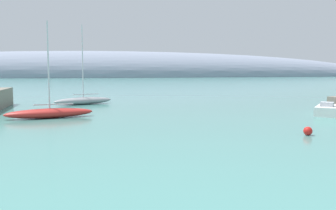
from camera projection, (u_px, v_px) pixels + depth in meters
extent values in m
ellipsoid|color=gray|center=(120.00, 77.00, 231.23)|extent=(397.33, 50.99, 33.29)
ellipsoid|color=red|center=(50.00, 113.00, 31.17)|extent=(7.68, 3.04, 0.84)
cylinder|color=silver|center=(48.00, 65.00, 30.76)|extent=(0.13, 0.13, 7.58)
cube|color=silver|center=(54.00, 104.00, 31.23)|extent=(3.34, 0.73, 0.10)
ellipsoid|color=gray|center=(83.00, 101.00, 43.68)|extent=(7.43, 4.17, 0.89)
cylinder|color=silver|center=(83.00, 61.00, 43.21)|extent=(0.13, 0.13, 8.80)
cube|color=silver|center=(86.00, 94.00, 43.79)|extent=(3.11, 1.29, 0.10)
cube|color=white|center=(328.00, 110.00, 33.46)|extent=(4.54, 4.68, 0.85)
cube|color=black|center=(330.00, 106.00, 35.69)|extent=(0.56, 0.57, 0.77)
cube|color=#B2B7C1|center=(327.00, 104.00, 32.79)|extent=(1.58, 1.58, 0.40)
sphere|color=red|center=(308.00, 131.00, 22.77)|extent=(0.56, 0.56, 0.56)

